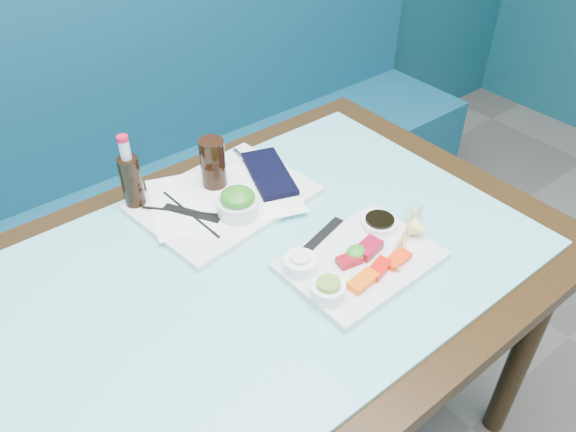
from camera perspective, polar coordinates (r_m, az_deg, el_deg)
booth_bench at (r=2.01m, az=-17.70°, el=0.10°), size 3.00×0.56×1.17m
dining_table at (r=1.24m, az=-4.05°, el=-8.40°), size 1.40×0.90×0.75m
glass_top at (r=1.18m, az=-4.23°, el=-5.53°), size 1.22×0.76×0.01m
sashimi_plate at (r=1.19m, az=7.41°, el=-4.56°), size 0.32×0.23×0.02m
salmon_left at (r=1.12m, az=7.62°, el=-6.57°), size 0.07×0.04×0.02m
salmon_mid at (r=1.15m, az=9.21°, el=-5.31°), size 0.07×0.05×0.01m
salmon_right at (r=1.18m, az=11.07°, el=-4.35°), size 0.06×0.04×0.01m
tuna_left at (r=1.16m, az=6.25°, el=-4.50°), size 0.06×0.04×0.02m
tuna_right at (r=1.19m, az=8.16°, el=-3.27°), size 0.07×0.05×0.02m
seaweed_garnish at (r=1.18m, az=6.97°, el=-3.68°), size 0.05×0.05×0.02m
ramekin_wasabi at (r=1.09m, az=4.09°, el=-7.56°), size 0.09×0.09×0.03m
wasabi_fill at (r=1.08m, az=4.13°, el=-6.86°), size 0.06×0.06×0.01m
ramekin_ginger at (r=1.14m, az=1.25°, el=-4.89°), size 0.09×0.09×0.03m
ginger_fill at (r=1.13m, az=1.26°, el=-4.21°), size 0.05×0.05×0.01m
soy_dish at (r=1.26m, az=9.27°, el=-0.73°), size 0.10×0.10×0.02m
soy_fill at (r=1.26m, az=9.32°, el=-0.35°), size 0.09×0.09×0.01m
lemon_wedge at (r=1.24m, az=13.26°, el=-1.30°), size 0.05×0.05×0.05m
chopstick_sleeve at (r=1.23m, az=3.52°, el=-1.91°), size 0.14×0.06×0.00m
wooden_chopstick_a at (r=1.24m, az=11.57°, el=-2.26°), size 0.24×0.10×0.01m
wooden_chopstick_b at (r=1.24m, az=11.87°, el=-2.09°), size 0.19×0.13×0.01m
serving_tray at (r=1.35m, az=-6.48°, el=1.74°), size 0.43×0.34×0.01m
paper_placemat at (r=1.35m, az=-6.51°, el=2.03°), size 0.41×0.35×0.00m
seaweed_bowl at (r=1.28m, az=-5.09°, el=0.95°), size 0.11×0.11×0.04m
seaweed_salad at (r=1.26m, az=-5.15°, el=1.93°), size 0.09×0.09×0.04m
cola_glass at (r=1.36m, az=-7.63°, el=5.34°), size 0.08×0.08×0.12m
navy_pouch at (r=1.40m, az=-1.94°, el=4.34°), size 0.15×0.22×0.02m
fork at (r=1.47m, az=-4.61°, el=5.97°), size 0.02×0.09×0.01m
black_chopstick_a at (r=1.30m, az=-9.89°, el=0.23°), size 0.02×0.22×0.01m
black_chopstick_b at (r=1.30m, az=-9.59°, el=0.38°), size 0.17×0.19×0.01m
tray_sleeve at (r=1.30m, az=-9.74°, el=0.27°), size 0.09×0.14×0.00m
cola_bottle_body at (r=1.34m, az=-15.56°, el=3.17°), size 0.05×0.05×0.14m
cola_bottle_neck at (r=1.29m, az=-16.25°, el=6.49°), size 0.03×0.03×0.05m
cola_bottle_cap at (r=1.27m, az=-16.48°, el=7.57°), size 0.03×0.03×0.01m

